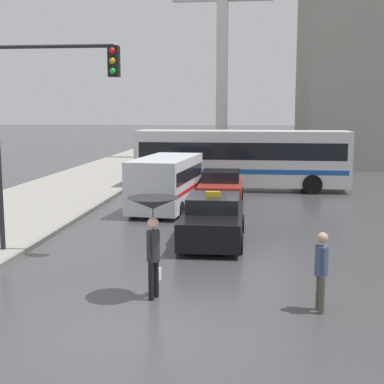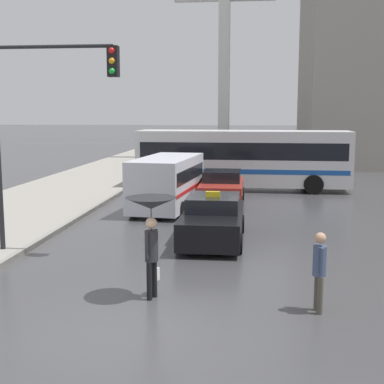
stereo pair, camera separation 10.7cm
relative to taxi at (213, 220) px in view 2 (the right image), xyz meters
name	(u,v)px [view 2 (the right image)]	position (x,y,z in m)	size (l,w,h in m)	color
ground_plane	(122,335)	(-1.09, -7.30, -0.67)	(300.00, 300.00, 0.00)	#424244
taxi	(213,220)	(0.00, 0.00, 0.00)	(1.91, 4.36, 1.58)	black
sedan_red	(222,189)	(-0.13, 6.75, 0.02)	(1.91, 4.06, 1.47)	#A52D23
ambulance_van	(167,181)	(-2.29, 5.24, 0.54)	(2.52, 5.34, 2.17)	silver
city_bus	(243,157)	(0.67, 11.38, 1.03)	(10.86, 2.82, 3.05)	silver
pedestrian_with_umbrella	(151,216)	(-0.91, -5.32, 1.15)	(1.09, 1.09, 2.22)	black
pedestrian_man	(319,266)	(2.58, -5.73, 0.29)	(0.31, 0.43, 1.65)	#4C473D
traffic_light	(43,106)	(-4.45, -2.26, 3.50)	(3.53, 0.38, 6.02)	black
monument_cross	(224,31)	(-1.28, 28.24, 9.77)	(8.10, 0.90, 18.41)	white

